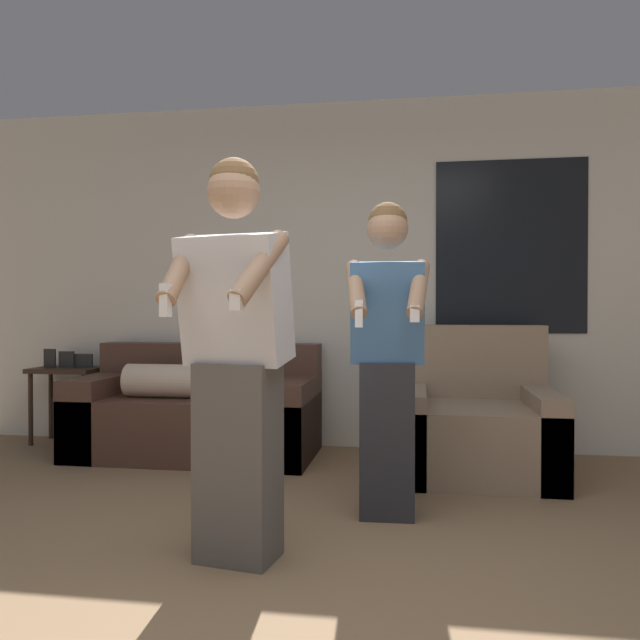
% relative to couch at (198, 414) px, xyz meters
% --- Properties ---
extents(wall_back, '(6.25, 0.07, 2.70)m').
position_rel_couch_xyz_m(wall_back, '(1.13, 0.47, 1.05)').
color(wall_back, beige).
rests_on(wall_back, ground_plane).
extents(couch, '(1.74, 0.85, 0.81)m').
position_rel_couch_xyz_m(couch, '(0.00, 0.00, 0.00)').
color(couch, '#472D23').
rests_on(couch, ground_plane).
extents(armchair, '(1.00, 0.92, 0.97)m').
position_rel_couch_xyz_m(armchair, '(1.99, -0.21, 0.01)').
color(armchair, '#937A60').
rests_on(armchair, ground_plane).
extents(side_table, '(0.53, 0.36, 0.76)m').
position_rel_couch_xyz_m(side_table, '(-1.19, 0.23, 0.21)').
color(side_table, '#332319').
rests_on(side_table, ground_plane).
extents(person_left, '(0.49, 0.54, 1.72)m').
position_rel_couch_xyz_m(person_left, '(0.85, -1.84, 0.57)').
color(person_left, '#56514C').
rests_on(person_left, ground_plane).
extents(person_right, '(0.44, 0.48, 1.63)m').
position_rel_couch_xyz_m(person_right, '(1.46, -1.17, 0.53)').
color(person_right, '#28282D').
rests_on(person_right, ground_plane).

